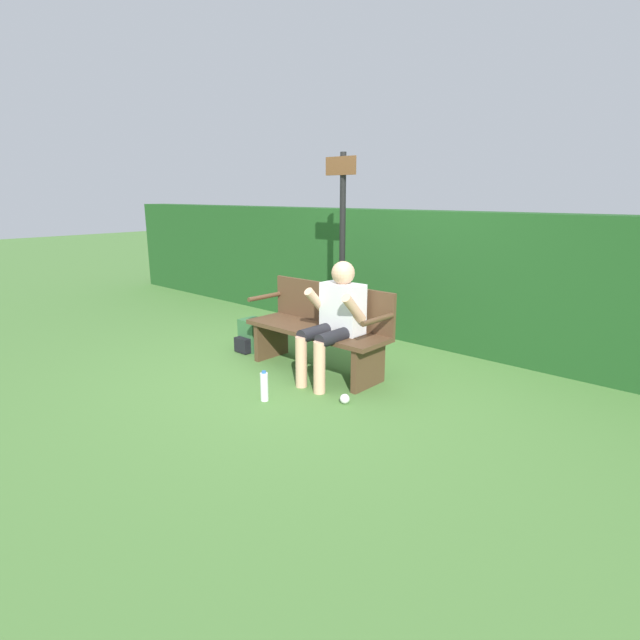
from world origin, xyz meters
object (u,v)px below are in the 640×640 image
water_bottle (264,387)px  signpost (342,240)px  backpack (252,336)px  person_seated (335,315)px  park_bench (320,328)px

water_bottle → signpost: (-0.59, 1.76, 1.14)m
backpack → water_bottle: 1.51m
person_seated → signpost: signpost is taller
person_seated → backpack: person_seated is taller
park_bench → water_bottle: 1.01m
park_bench → backpack: (-1.03, -0.05, -0.27)m
park_bench → person_seated: (0.31, -0.12, 0.21)m
person_seated → signpost: (-0.71, 0.95, 0.62)m
person_seated → water_bottle: 0.98m
backpack → signpost: (0.63, 0.87, 1.10)m
park_bench → backpack: 1.07m
person_seated → signpost: bearing=127.0°
signpost → backpack: bearing=-126.1°
backpack → water_bottle: (1.22, -0.89, -0.04)m
park_bench → water_bottle: (0.19, -0.94, -0.32)m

